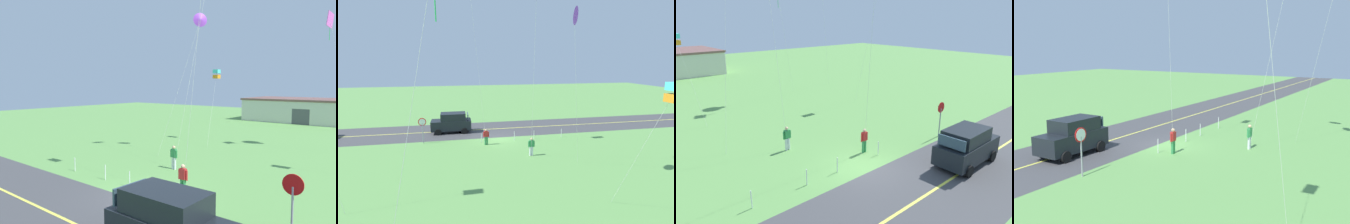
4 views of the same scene
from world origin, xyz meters
The scene contains 12 objects.
ground_plane centered at (0.00, 0.00, -0.05)m, with size 120.00×120.00×0.10m, color #60994C.
asphalt_road centered at (0.00, -4.00, 0.00)m, with size 120.00×7.00×0.00m, color #424244.
road_centre_stripe centered at (0.00, -4.00, 0.01)m, with size 120.00×0.16×0.00m, color #E5E04C.
car_suv_foreground centered at (4.74, -3.55, 1.15)m, with size 4.40×2.12×2.24m.
stop_sign centered at (7.50, -0.10, 1.80)m, with size 0.76×0.08×2.56m.
person_adult_near centered at (-1.99, 5.17, 0.86)m, with size 0.58×0.22×1.60m.
person_adult_companion centered at (1.46, 1.57, 0.86)m, with size 0.58×0.22×1.60m.
kite_pink_drift centered at (-3.07, 9.83, 10.63)m, with size 2.67×3.13×11.23m.
fence_post_0 centered at (-6.70, 0.70, 0.45)m, with size 0.05×0.05×0.90m, color silver.
fence_post_1 centered at (-3.65, 0.70, 0.45)m, with size 0.05×0.05×0.90m, color silver.
fence_post_2 centered at (-1.57, 0.70, 0.45)m, with size 0.05×0.05×0.90m, color silver.
fence_post_3 centered at (1.84, 0.70, 0.45)m, with size 0.05×0.05×0.90m, color silver.
Camera 2 is at (4.15, 24.64, 7.96)m, focal length 26.69 mm.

